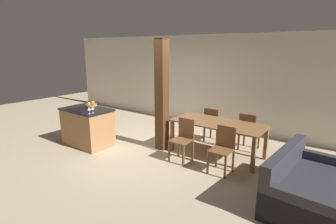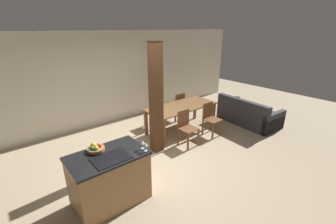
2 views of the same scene
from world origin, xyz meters
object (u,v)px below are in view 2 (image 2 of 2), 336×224
(wine_glass_middle, at_px, (142,142))
(dining_table, at_px, (182,109))
(dining_chair_near_left, at_px, (186,127))
(dining_chair_near_right, at_px, (211,118))
(timber_post, at_px, (156,100))
(kitchen_island, at_px, (110,178))
(wine_glass_near, at_px, (145,145))
(couch, at_px, (248,115))
(fruit_bowl, at_px, (96,148))
(dining_chair_far_left, at_px, (154,112))
(dining_chair_far_right, at_px, (177,106))

(wine_glass_middle, bearing_deg, dining_table, 33.62)
(dining_chair_near_left, distance_m, dining_chair_near_right, 0.91)
(dining_chair_near_right, distance_m, timber_post, 1.85)
(kitchen_island, xyz_separation_m, dining_chair_near_right, (3.27, 0.63, 0.02))
(kitchen_island, bearing_deg, wine_glass_near, -29.98)
(dining_chair_near_left, bearing_deg, wine_glass_middle, -155.25)
(dining_chair_near_left, relative_size, couch, 0.49)
(wine_glass_middle, xyz_separation_m, couch, (4.25, 0.61, -0.76))
(kitchen_island, xyz_separation_m, timber_post, (1.62, 0.87, 0.81))
(timber_post, bearing_deg, couch, -8.50)
(couch, bearing_deg, kitchen_island, 98.61)
(timber_post, bearing_deg, fruit_bowl, -159.00)
(wine_glass_middle, height_order, dining_chair_near_right, wine_glass_middle)
(fruit_bowl, bearing_deg, kitchen_island, -67.47)
(kitchen_island, relative_size, wine_glass_middle, 8.15)
(kitchen_island, bearing_deg, dining_chair_near_right, 10.96)
(dining_chair_far_left, xyz_separation_m, dining_chair_far_right, (0.91, 0.00, 0.00))
(kitchen_island, bearing_deg, dining_table, 24.93)
(dining_chair_far_left, relative_size, couch, 0.49)
(wine_glass_middle, distance_m, dining_chair_far_left, 2.92)
(wine_glass_near, xyz_separation_m, wine_glass_middle, (0.00, 0.09, 0.00))
(dining_chair_near_right, relative_size, timber_post, 0.35)
(fruit_bowl, bearing_deg, dining_chair_far_left, 35.80)
(fruit_bowl, height_order, wine_glass_near, wine_glass_near)
(wine_glass_middle, height_order, dining_chair_far_left, wine_glass_middle)
(wine_glass_near, distance_m, dining_table, 2.83)
(wine_glass_near, distance_m, timber_post, 1.62)
(wine_glass_near, bearing_deg, kitchen_island, 150.02)
(dining_chair_near_right, bearing_deg, couch, -8.79)
(wine_glass_middle, relative_size, dining_table, 0.07)
(wine_glass_middle, xyz_separation_m, timber_post, (1.09, 1.09, 0.23))
(dining_chair_near_left, xyz_separation_m, dining_chair_near_right, (0.91, 0.00, 0.00))
(dining_chair_near_right, relative_size, couch, 0.49)
(fruit_bowl, relative_size, wine_glass_middle, 1.87)
(kitchen_island, relative_size, timber_post, 0.48)
(fruit_bowl, bearing_deg, dining_chair_far_right, 27.77)
(wine_glass_near, height_order, dining_chair_far_right, wine_glass_near)
(fruit_bowl, xyz_separation_m, dining_chair_near_right, (3.36, 0.42, -0.48))
(dining_chair_near_right, relative_size, dining_chair_far_right, 1.00)
(fruit_bowl, relative_size, dining_chair_near_left, 0.32)
(dining_chair_near_right, bearing_deg, dining_chair_near_left, 180.00)
(fruit_bowl, height_order, wine_glass_middle, wine_glass_middle)
(wine_glass_near, bearing_deg, timber_post, 47.15)
(wine_glass_middle, xyz_separation_m, dining_chair_far_right, (2.74, 2.20, -0.56))
(dining_chair_far_left, height_order, couch, dining_chair_far_left)
(dining_chair_near_left, bearing_deg, wine_glass_near, -152.92)
(dining_chair_far_left, bearing_deg, couch, 146.65)
(fruit_bowl, xyz_separation_m, timber_post, (1.71, 0.66, 0.31))
(wine_glass_near, bearing_deg, dining_chair_far_right, 39.87)
(dining_chair_far_left, bearing_deg, wine_glass_middle, 50.14)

